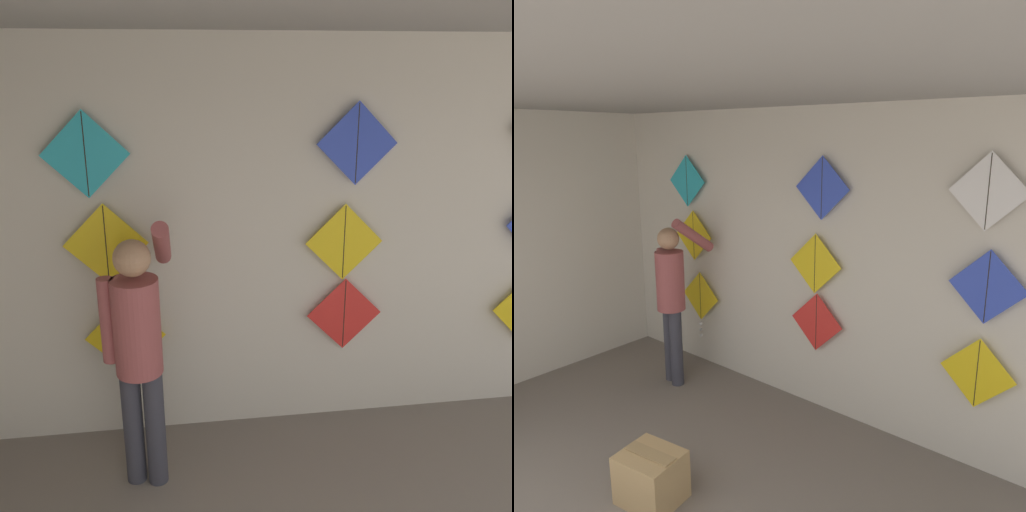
% 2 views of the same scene
% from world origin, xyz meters
% --- Properties ---
extents(back_panel, '(5.90, 0.06, 2.80)m').
position_xyz_m(back_panel, '(0.00, 3.58, 1.40)').
color(back_panel, beige).
rests_on(back_panel, ground).
extents(shopkeeper, '(0.44, 0.57, 1.77)m').
position_xyz_m(shopkeeper, '(-1.31, 2.99, 1.00)').
color(shopkeeper, '#383842').
rests_on(shopkeeper, ground).
extents(kite_0, '(0.55, 0.04, 0.76)m').
position_xyz_m(kite_0, '(-1.43, 3.49, 0.76)').
color(kite_0, yellow).
extents(kite_1, '(0.55, 0.01, 0.55)m').
position_xyz_m(kite_1, '(0.14, 3.49, 0.87)').
color(kite_1, red).
extents(kite_3, '(0.55, 0.01, 0.55)m').
position_xyz_m(kite_3, '(-1.51, 3.49, 1.48)').
color(kite_3, yellow).
extents(kite_4, '(0.55, 0.01, 0.55)m').
position_xyz_m(kite_4, '(0.11, 3.49, 1.42)').
color(kite_4, yellow).
extents(kite_6, '(0.55, 0.01, 0.55)m').
position_xyz_m(kite_6, '(-1.59, 3.49, 2.07)').
color(kite_6, '#28B2C6').
extents(kite_7, '(0.55, 0.01, 0.55)m').
position_xyz_m(kite_7, '(0.16, 3.49, 2.10)').
color(kite_7, blue).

